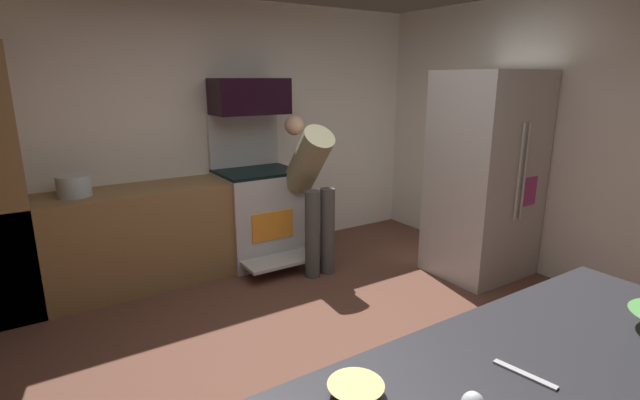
{
  "coord_description": "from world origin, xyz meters",
  "views": [
    {
      "loc": [
        -1.6,
        -2.25,
        1.85
      ],
      "look_at": [
        0.05,
        0.3,
        1.05
      ],
      "focal_mm": 26.17,
      "sensor_mm": 36.0,
      "label": 1
    }
  ],
  "objects_px": {
    "person_cook": "(311,181)",
    "mixing_bowl_large": "(356,390)",
    "refrigerator": "(485,176)",
    "stock_pot": "(74,186)",
    "oven_range": "(258,212)",
    "microwave": "(250,96)"
  },
  "relations": [
    {
      "from": "person_cook",
      "to": "mixing_bowl_large",
      "type": "height_order",
      "value": "person_cook"
    },
    {
      "from": "refrigerator",
      "to": "person_cook",
      "type": "distance_m",
      "value": 1.64
    },
    {
      "from": "refrigerator",
      "to": "stock_pot",
      "type": "bearing_deg",
      "value": 156.0
    },
    {
      "from": "refrigerator",
      "to": "person_cook",
      "type": "xyz_separation_m",
      "value": [
        -1.35,
        0.92,
        -0.06
      ]
    },
    {
      "from": "stock_pot",
      "to": "refrigerator",
      "type": "bearing_deg",
      "value": -24.0
    },
    {
      "from": "oven_range",
      "to": "refrigerator",
      "type": "xyz_separation_m",
      "value": [
        1.66,
        -1.46,
        0.45
      ]
    },
    {
      "from": "microwave",
      "to": "refrigerator",
      "type": "relative_size",
      "value": 0.39
    },
    {
      "from": "refrigerator",
      "to": "stock_pot",
      "type": "height_order",
      "value": "refrigerator"
    },
    {
      "from": "person_cook",
      "to": "stock_pot",
      "type": "height_order",
      "value": "person_cook"
    },
    {
      "from": "microwave",
      "to": "mixing_bowl_large",
      "type": "distance_m",
      "value": 3.62
    },
    {
      "from": "microwave",
      "to": "person_cook",
      "type": "relative_size",
      "value": 0.49
    },
    {
      "from": "refrigerator",
      "to": "person_cook",
      "type": "relative_size",
      "value": 1.27
    },
    {
      "from": "oven_range",
      "to": "mixing_bowl_large",
      "type": "relative_size",
      "value": 8.44
    },
    {
      "from": "person_cook",
      "to": "stock_pot",
      "type": "relative_size",
      "value": 5.71
    },
    {
      "from": "oven_range",
      "to": "microwave",
      "type": "relative_size",
      "value": 2.02
    },
    {
      "from": "microwave",
      "to": "mixing_bowl_large",
      "type": "xyz_separation_m",
      "value": [
        -1.2,
        -3.33,
        -0.75
      ]
    },
    {
      "from": "refrigerator",
      "to": "mixing_bowl_large",
      "type": "bearing_deg",
      "value": -148.13
    },
    {
      "from": "oven_range",
      "to": "person_cook",
      "type": "distance_m",
      "value": 0.73
    },
    {
      "from": "microwave",
      "to": "mixing_bowl_large",
      "type": "relative_size",
      "value": 4.17
    },
    {
      "from": "oven_range",
      "to": "stock_pot",
      "type": "height_order",
      "value": "oven_range"
    },
    {
      "from": "person_cook",
      "to": "mixing_bowl_large",
      "type": "relative_size",
      "value": 8.47
    },
    {
      "from": "mixing_bowl_large",
      "to": "microwave",
      "type": "bearing_deg",
      "value": 70.16
    }
  ]
}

